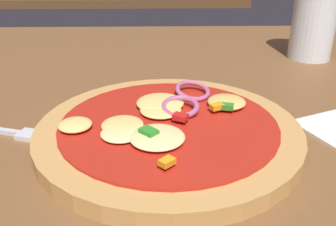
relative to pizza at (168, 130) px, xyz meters
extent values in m
cube|color=brown|center=(-0.04, 0.02, -0.02)|extent=(1.45, 0.97, 0.03)
cylinder|color=tan|center=(0.00, 0.00, 0.00)|extent=(0.26, 0.26, 0.02)
cylinder|color=red|center=(0.00, 0.00, 0.01)|extent=(0.21, 0.21, 0.00)
ellipsoid|color=#F4DB8E|center=(-0.05, -0.03, 0.01)|extent=(0.04, 0.04, 0.01)
ellipsoid|color=#EFCC72|center=(-0.04, -0.01, 0.01)|extent=(0.04, 0.04, 0.01)
ellipsoid|color=#EFCC72|center=(-0.01, 0.04, 0.01)|extent=(0.05, 0.05, 0.01)
ellipsoid|color=#F4DB8E|center=(-0.01, -0.04, 0.01)|extent=(0.05, 0.05, 0.01)
ellipsoid|color=#EFCC72|center=(-0.01, 0.02, 0.01)|extent=(0.04, 0.04, 0.01)
ellipsoid|color=#EFCC72|center=(-0.09, -0.01, 0.01)|extent=(0.03, 0.03, 0.01)
ellipsoid|color=#E5BC60|center=(0.06, 0.04, 0.01)|extent=(0.04, 0.04, 0.01)
torus|color=#B25984|center=(0.01, 0.02, 0.02)|extent=(0.05, 0.05, 0.01)
torus|color=#B25984|center=(0.03, 0.07, 0.02)|extent=(0.06, 0.06, 0.01)
cube|color=#2D8C28|center=(-0.02, -0.04, 0.02)|extent=(0.02, 0.02, 0.01)
cube|color=orange|center=(0.00, -0.08, 0.01)|extent=(0.01, 0.01, 0.00)
cube|color=#2D8C28|center=(0.06, 0.02, 0.02)|extent=(0.01, 0.01, 0.01)
cube|color=red|center=(0.01, 0.00, 0.02)|extent=(0.02, 0.01, 0.01)
cube|color=orange|center=(0.05, 0.02, 0.02)|extent=(0.02, 0.01, 0.01)
cube|color=silver|center=(-0.14, 0.01, -0.01)|extent=(0.02, 0.02, 0.00)
cube|color=silver|center=(-0.12, -0.01, -0.01)|extent=(0.04, 0.01, 0.00)
cube|color=silver|center=(-0.12, 0.00, -0.01)|extent=(0.04, 0.01, 0.00)
cube|color=silver|center=(-0.12, 0.00, -0.01)|extent=(0.04, 0.01, 0.00)
cube|color=silver|center=(-0.11, 0.01, -0.01)|extent=(0.04, 0.01, 0.00)
cylinder|color=silver|center=(0.24, 0.27, 0.05)|extent=(0.07, 0.07, 0.13)
cylinder|color=#C67214|center=(0.24, 0.27, 0.03)|extent=(0.06, 0.06, 0.09)
camera|label=1|loc=(-0.01, -0.33, 0.18)|focal=40.55mm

